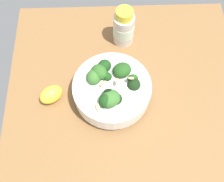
# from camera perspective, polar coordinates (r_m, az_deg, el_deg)

# --- Properties ---
(ground_plane) EXTENTS (0.62, 0.62, 0.05)m
(ground_plane) POSITION_cam_1_polar(r_m,az_deg,el_deg) (0.75, 2.90, -1.82)
(ground_plane) COLOR brown
(bowl_of_broccoli) EXTENTS (0.19, 0.19, 0.10)m
(bowl_of_broccoli) POSITION_cam_1_polar(r_m,az_deg,el_deg) (0.69, -0.09, 0.22)
(bowl_of_broccoli) COLOR white
(bowl_of_broccoli) RESTS_ON ground_plane
(lemon_wedge) EXTENTS (0.07, 0.07, 0.04)m
(lemon_wedge) POSITION_cam_1_polar(r_m,az_deg,el_deg) (0.72, -12.27, -0.87)
(lemon_wedge) COLOR yellow
(lemon_wedge) RESTS_ON ground_plane
(bottle_tall) EXTENTS (0.06, 0.06, 0.12)m
(bottle_tall) POSITION_cam_1_polar(r_m,az_deg,el_deg) (0.78, 2.02, 12.68)
(bottle_tall) COLOR beige
(bottle_tall) RESTS_ON ground_plane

